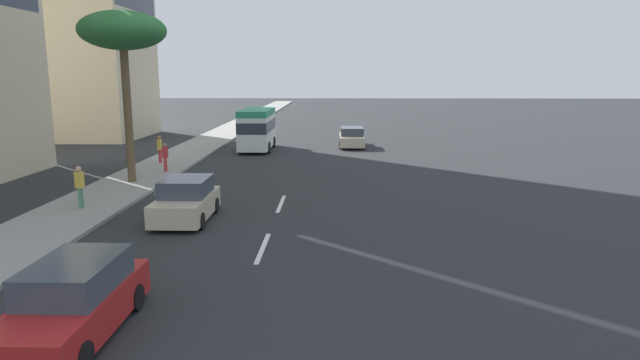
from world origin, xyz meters
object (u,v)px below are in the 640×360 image
Objects in this scene: minibus_lead at (257,128)px; pedestrian_near_lamp at (80,185)px; pedestrian_by_tree at (165,156)px; car_fourth at (186,201)px; car_third at (74,302)px; car_second at (352,137)px; pedestrian_mid_block at (160,148)px; palm_tree at (123,33)px.

minibus_lead is 3.44× the size of pedestrian_near_lamp.
minibus_lead reaches higher than pedestrian_by_tree.
minibus_lead is at bearing -179.93° from car_fourth.
pedestrian_by_tree is at bearing 95.31° from pedestrian_near_lamp.
pedestrian_by_tree is (19.78, 4.06, 0.25)m from car_third.
minibus_lead reaches higher than pedestrian_near_lamp.
pedestrian_near_lamp reaches higher than car_second.
car_third is 2.86× the size of pedestrian_by_tree.
car_fourth is at bearing 20.42° from pedestrian_mid_block.
pedestrian_mid_block is at bearing 102.85° from pedestrian_near_lamp.
car_second is 0.55× the size of palm_tree.
palm_tree reaches higher than car_fourth.
minibus_lead reaches higher than pedestrian_mid_block.
car_third is 23.47m from pedestrian_mid_block.
palm_tree reaches higher than car_third.
car_third is 0.54× the size of palm_tree.
palm_tree reaches higher than pedestrian_mid_block.
car_fourth reaches higher than car_second.
minibus_lead is 15.25m from palm_tree.
pedestrian_by_tree reaches higher than car_third.
car_second is at bearing 162.37° from car_fourth.
pedestrian_near_lamp is (-21.19, 11.88, 0.38)m from car_second.
minibus_lead is 10.94m from pedestrian_by_tree.
car_fourth is (9.66, 0.17, -0.01)m from car_third.
pedestrian_near_lamp is 8.71m from palm_tree.
car_fourth is at bearing 0.07° from minibus_lead.
palm_tree reaches higher than pedestrian_by_tree.
car_fourth is at bearing -4.37° from pedestrian_near_lamp.
pedestrian_mid_block is at bearing 4.13° from palm_tree.
minibus_lead is at bearing 143.18° from pedestrian_mid_block.
car_third reaches higher than car_second.
car_fourth is at bearing 162.37° from car_second.
car_third is 12.00m from pedestrian_near_lamp.
pedestrian_near_lamp is 1.03× the size of pedestrian_mid_block.
palm_tree reaches higher than pedestrian_near_lamp.
pedestrian_by_tree is at bearing -168.39° from car_third.
car_fourth is 10.84m from pedestrian_by_tree.
pedestrian_mid_block reaches higher than car_second.
pedestrian_near_lamp is 8.88m from pedestrian_by_tree.
pedestrian_by_tree is at bearing -15.52° from palm_tree.
palm_tree reaches higher than car_second.
pedestrian_mid_block is at bearing -35.81° from minibus_lead.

